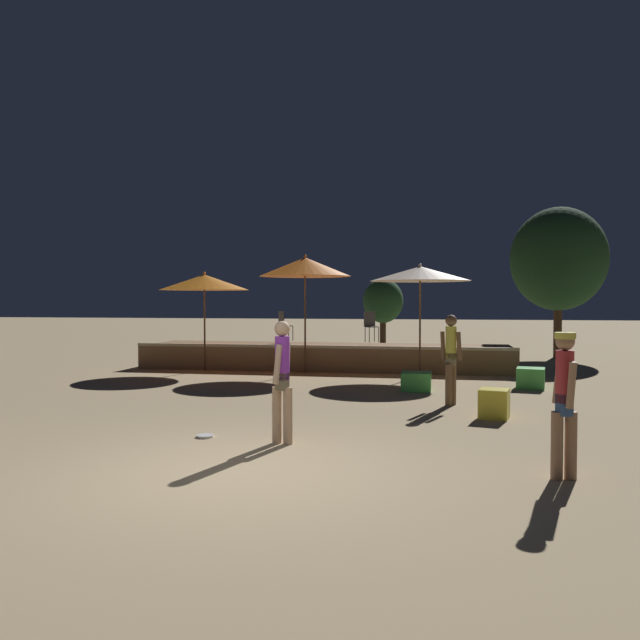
% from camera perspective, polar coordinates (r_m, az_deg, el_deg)
% --- Properties ---
extents(ground_plane, '(120.00, 120.00, 0.00)m').
position_cam_1_polar(ground_plane, '(7.38, -7.51, -13.67)').
color(ground_plane, tan).
extents(wooden_deck, '(10.60, 2.51, 0.74)m').
position_cam_1_polar(wooden_deck, '(18.30, 0.55, -3.34)').
color(wooden_deck, olive).
rests_on(wooden_deck, ground).
extents(patio_umbrella_0, '(2.48, 2.48, 3.22)m').
position_cam_1_polar(patio_umbrella_0, '(16.96, -1.37, 4.87)').
color(patio_umbrella_0, brown).
rests_on(patio_umbrella_0, ground).
extents(patio_umbrella_1, '(2.49, 2.49, 2.78)m').
position_cam_1_polar(patio_umbrella_1, '(17.76, -10.53, 3.40)').
color(patio_umbrella_1, brown).
rests_on(patio_umbrella_1, ground).
extents(patio_umbrella_2, '(2.61, 2.61, 2.94)m').
position_cam_1_polar(patio_umbrella_2, '(16.40, 9.15, 4.19)').
color(patio_umbrella_2, brown).
rests_on(patio_umbrella_2, ground).
extents(cube_seat_0, '(0.56, 0.56, 0.49)m').
position_cam_1_polar(cube_seat_0, '(10.89, 15.64, -7.37)').
color(cube_seat_0, yellow).
rests_on(cube_seat_0, ground).
extents(cube_seat_1, '(0.65, 0.65, 0.40)m').
position_cam_1_polar(cube_seat_1, '(13.86, 8.80, -5.56)').
color(cube_seat_1, '#4CC651').
rests_on(cube_seat_1, ground).
extents(cube_seat_2, '(0.69, 0.69, 0.46)m').
position_cam_1_polar(cube_seat_2, '(14.79, 18.70, -5.06)').
color(cube_seat_2, '#4CC651').
rests_on(cube_seat_2, ground).
extents(person_0, '(0.43, 0.28, 1.70)m').
position_cam_1_polar(person_0, '(11.97, 11.88, -3.27)').
color(person_0, brown).
rests_on(person_0, ground).
extents(person_1, '(0.28, 0.49, 1.62)m').
position_cam_1_polar(person_1, '(7.37, 21.45, -6.68)').
color(person_1, '#997051').
rests_on(person_1, ground).
extents(person_2, '(0.29, 0.51, 1.69)m').
position_cam_1_polar(person_2, '(8.58, -3.47, -5.28)').
color(person_2, tan).
rests_on(person_2, ground).
extents(bistro_chair_0, '(0.47, 0.47, 0.90)m').
position_cam_1_polar(bistro_chair_0, '(18.53, 4.65, -0.33)').
color(bistro_chair_0, '#47474C').
rests_on(bistro_chair_0, wooden_deck).
extents(bistro_chair_1, '(0.48, 0.48, 0.90)m').
position_cam_1_polar(bistro_chair_1, '(19.08, -3.35, -0.26)').
color(bistro_chair_1, '#47474C').
rests_on(bistro_chair_1, wooden_deck).
extents(frisbee_disc, '(0.25, 0.25, 0.03)m').
position_cam_1_polar(frisbee_disc, '(9.27, -10.48, -10.38)').
color(frisbee_disc, white).
rests_on(frisbee_disc, ground).
extents(background_tree_0, '(1.83, 1.83, 2.97)m').
position_cam_1_polar(background_tree_0, '(28.51, 5.78, 1.72)').
color(background_tree_0, '#3D2B1C').
rests_on(background_tree_0, ground).
extents(background_tree_1, '(3.24, 3.24, 5.19)m').
position_cam_1_polar(background_tree_1, '(23.09, 20.97, 5.21)').
color(background_tree_1, '#3D2B1C').
rests_on(background_tree_1, ground).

